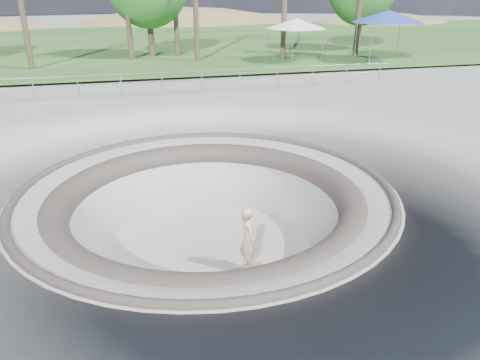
{
  "coord_description": "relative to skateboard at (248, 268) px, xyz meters",
  "views": [
    {
      "loc": [
        -1.96,
        -11.55,
        5.17
      ],
      "look_at": [
        1.13,
        0.66,
        -0.1
      ],
      "focal_mm": 35.0,
      "sensor_mm": 36.0,
      "label": 1
    }
  ],
  "objects": [
    {
      "name": "canopy_blue",
      "position": [
        14.88,
        19.28,
        5.05
      ],
      "size": [
        6.54,
        6.54,
        3.35
      ],
      "color": "#94969C",
      "rests_on": "ground"
    },
    {
      "name": "safety_railing",
      "position": [
        -0.85,
        13.28,
        2.52
      ],
      "size": [
        25.0,
        0.06,
        1.03
      ],
      "color": "#94969C",
      "rests_on": "ground"
    },
    {
      "name": "distant_hills",
      "position": [
        2.92,
        58.45,
        -5.19
      ],
      "size": [
        103.2,
        45.0,
        28.6
      ],
      "color": "olive",
      "rests_on": "ground"
    },
    {
      "name": "ground",
      "position": [
        -0.85,
        1.28,
        1.83
      ],
      "size": [
        180.0,
        180.0,
        0.0
      ],
      "primitive_type": "plane",
      "color": "gray",
      "rests_on": "ground"
    },
    {
      "name": "canopy_white",
      "position": [
        9.0,
        20.91,
        4.57
      ],
      "size": [
        5.27,
        5.27,
        2.81
      ],
      "color": "#94969C",
      "rests_on": "ground"
    },
    {
      "name": "skateboard",
      "position": [
        0.0,
        0.0,
        0.0
      ],
      "size": [
        0.85,
        0.37,
        0.09
      ],
      "color": "olive",
      "rests_on": "ground"
    },
    {
      "name": "skate_bowl",
      "position": [
        -0.85,
        1.28,
        0.0
      ],
      "size": [
        14.0,
        14.0,
        4.1
      ],
      "color": "gray",
      "rests_on": "ground"
    },
    {
      "name": "grass_strip",
      "position": [
        -0.85,
        35.28,
        2.05
      ],
      "size": [
        180.0,
        36.0,
        0.12
      ],
      "color": "#2A4F1F",
      "rests_on": "ground"
    },
    {
      "name": "skater",
      "position": [
        -0.0,
        0.0,
        0.9
      ],
      "size": [
        0.45,
        0.66,
        1.77
      ],
      "primitive_type": "imported",
      "rotation": [
        0.0,
        0.0,
        1.61
      ],
      "color": "#CFAE86",
      "rests_on": "skateboard"
    }
  ]
}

